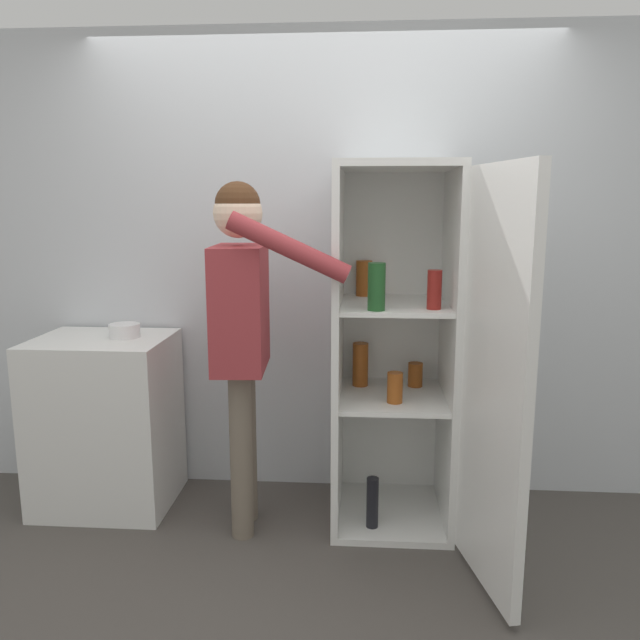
% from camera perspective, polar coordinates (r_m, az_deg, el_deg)
% --- Properties ---
extents(ground_plane, '(12.00, 12.00, 0.00)m').
position_cam_1_polar(ground_plane, '(2.98, -1.29, -22.52)').
color(ground_plane, '#4C4742').
extents(wall_back, '(7.00, 0.06, 2.55)m').
position_cam_1_polar(wall_back, '(3.49, 0.14, 4.80)').
color(wall_back, silver).
rests_on(wall_back, ground_plane).
extents(refrigerator, '(0.76, 1.24, 1.82)m').
position_cam_1_polar(refrigerator, '(3.10, 8.29, -2.93)').
color(refrigerator, white).
rests_on(refrigerator, ground_plane).
extents(person, '(0.67, 0.57, 1.73)m').
position_cam_1_polar(person, '(3.01, -7.12, 0.60)').
color(person, '#726656').
rests_on(person, ground_plane).
extents(counter, '(0.70, 0.58, 0.93)m').
position_cam_1_polar(counter, '(3.62, -18.97, -8.78)').
color(counter, white).
rests_on(counter, ground_plane).
extents(bowl, '(0.16, 0.16, 0.07)m').
position_cam_1_polar(bowl, '(3.46, -17.44, -0.93)').
color(bowl, white).
rests_on(bowl, counter).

